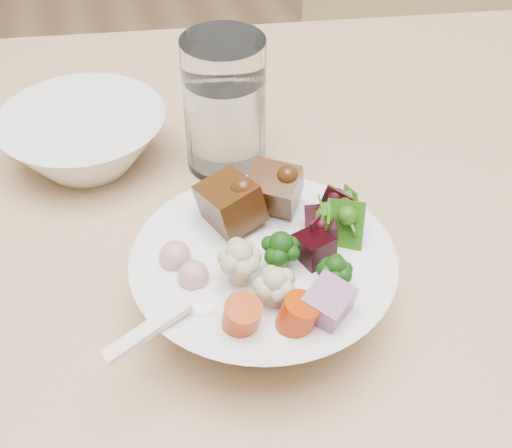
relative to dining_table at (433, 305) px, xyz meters
name	(u,v)px	position (x,y,z in m)	size (l,w,h in m)	color
dining_table	(433,305)	(0.00, 0.00, 0.00)	(1.66, 1.09, 0.73)	tan
chair_far	(419,38)	(0.33, 0.69, -0.12)	(0.56, 0.56, 0.95)	tan
food_bowl	(264,279)	(-0.17, -0.03, 0.11)	(0.20, 0.20, 0.11)	white
soup_spoon	(189,310)	(-0.24, -0.06, 0.13)	(0.09, 0.05, 0.02)	white
water_glass	(225,110)	(-0.16, 0.17, 0.14)	(0.08, 0.08, 0.13)	white
side_bowl	(85,139)	(-0.29, 0.21, 0.10)	(0.16, 0.16, 0.05)	white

